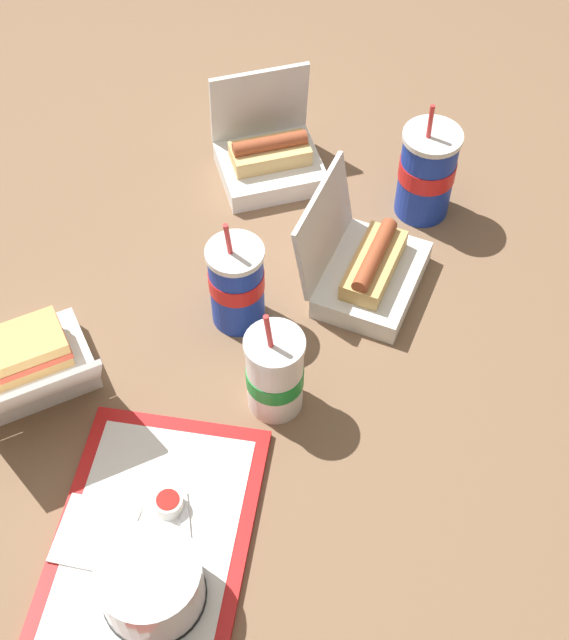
{
  "coord_description": "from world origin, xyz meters",
  "views": [
    {
      "loc": [
        0.78,
        0.29,
        1.13
      ],
      "look_at": [
        -0.01,
        0.04,
        0.05
      ],
      "focal_mm": 50.0,
      "sensor_mm": 36.0,
      "label": 1
    }
  ],
  "objects_px": {
    "food_tray": "(153,537)",
    "soda_cup_center": "(275,373)",
    "plastic_fork": "(186,530)",
    "ketchup_cup": "(169,503)",
    "clamshell_hotdog_front": "(269,156)",
    "cake_container": "(151,584)",
    "clamshell_sandwich_left": "(26,365)",
    "soda_cup_left": "(427,172)",
    "clamshell_hotdog_back": "(366,269)",
    "soda_cup_front": "(237,284)"
  },
  "relations": [
    {
      "from": "clamshell_sandwich_left",
      "to": "food_tray",
      "type": "bearing_deg",
      "value": 56.97
    },
    {
      "from": "plastic_fork",
      "to": "soda_cup_center",
      "type": "xyz_separation_m",
      "value": [
        -0.24,
        0.05,
        0.06
      ]
    },
    {
      "from": "plastic_fork",
      "to": "soda_cup_front",
      "type": "height_order",
      "value": "soda_cup_front"
    },
    {
      "from": "ketchup_cup",
      "to": "clamshell_hotdog_back",
      "type": "relative_size",
      "value": 0.19
    },
    {
      "from": "clamshell_hotdog_back",
      "to": "soda_cup_left",
      "type": "distance_m",
      "value": 0.21
    },
    {
      "from": "food_tray",
      "to": "clamshell_hotdog_front",
      "type": "xyz_separation_m",
      "value": [
        -0.73,
        -0.08,
        0.04
      ]
    },
    {
      "from": "cake_container",
      "to": "soda_cup_front",
      "type": "relative_size",
      "value": 0.62
    },
    {
      "from": "clamshell_hotdog_back",
      "to": "soda_cup_front",
      "type": "distance_m",
      "value": 0.22
    },
    {
      "from": "ketchup_cup",
      "to": "clamshell_sandwich_left",
      "type": "height_order",
      "value": "clamshell_sandwich_left"
    },
    {
      "from": "soda_cup_left",
      "to": "soda_cup_center",
      "type": "bearing_deg",
      "value": -14.45
    },
    {
      "from": "cake_container",
      "to": "soda_cup_left",
      "type": "height_order",
      "value": "soda_cup_left"
    },
    {
      "from": "cake_container",
      "to": "ketchup_cup",
      "type": "relative_size",
      "value": 3.37
    },
    {
      "from": "clamshell_hotdog_front",
      "to": "soda_cup_left",
      "type": "xyz_separation_m",
      "value": [
        0.0,
        0.28,
        0.05
      ]
    },
    {
      "from": "cake_container",
      "to": "ketchup_cup",
      "type": "bearing_deg",
      "value": -166.39
    },
    {
      "from": "plastic_fork",
      "to": "clamshell_sandwich_left",
      "type": "relative_size",
      "value": 0.39
    },
    {
      "from": "clamshell_hotdog_back",
      "to": "soda_cup_left",
      "type": "bearing_deg",
      "value": 166.24
    },
    {
      "from": "ketchup_cup",
      "to": "plastic_fork",
      "type": "xyz_separation_m",
      "value": [
        0.02,
        0.03,
        -0.01
      ]
    },
    {
      "from": "plastic_fork",
      "to": "clamshell_hotdog_back",
      "type": "bearing_deg",
      "value": 140.45
    },
    {
      "from": "plastic_fork",
      "to": "soda_cup_front",
      "type": "distance_m",
      "value": 0.39
    },
    {
      "from": "food_tray",
      "to": "soda_cup_center",
      "type": "height_order",
      "value": "soda_cup_center"
    },
    {
      "from": "plastic_fork",
      "to": "clamshell_hotdog_front",
      "type": "xyz_separation_m",
      "value": [
        -0.71,
        -0.12,
        0.03
      ]
    },
    {
      "from": "clamshell_hotdog_front",
      "to": "cake_container",
      "type": "bearing_deg",
      "value": 8.08
    },
    {
      "from": "soda_cup_left",
      "to": "soda_cup_front",
      "type": "bearing_deg",
      "value": -34.63
    },
    {
      "from": "ketchup_cup",
      "to": "clamshell_hotdog_front",
      "type": "bearing_deg",
      "value": -172.91
    },
    {
      "from": "food_tray",
      "to": "cake_container",
      "type": "bearing_deg",
      "value": 25.36
    },
    {
      "from": "plastic_fork",
      "to": "clamshell_hotdog_back",
      "type": "height_order",
      "value": "clamshell_hotdog_back"
    },
    {
      "from": "clamshell_sandwich_left",
      "to": "clamshell_hotdog_front",
      "type": "height_order",
      "value": "clamshell_hotdog_front"
    },
    {
      "from": "clamshell_sandwich_left",
      "to": "soda_cup_center",
      "type": "xyz_separation_m",
      "value": [
        -0.08,
        0.36,
        0.03
      ]
    },
    {
      "from": "food_tray",
      "to": "clamshell_hotdog_back",
      "type": "bearing_deg",
      "value": 163.18
    },
    {
      "from": "clamshell_hotdog_front",
      "to": "soda_cup_front",
      "type": "height_order",
      "value": "soda_cup_front"
    },
    {
      "from": "ketchup_cup",
      "to": "soda_cup_center",
      "type": "bearing_deg",
      "value": 159.36
    },
    {
      "from": "food_tray",
      "to": "cake_container",
      "type": "xyz_separation_m",
      "value": [
        0.07,
        0.04,
        0.05
      ]
    },
    {
      "from": "ketchup_cup",
      "to": "soda_cup_left",
      "type": "xyz_separation_m",
      "value": [
        -0.68,
        0.2,
        0.06
      ]
    },
    {
      "from": "ketchup_cup",
      "to": "clamshell_hotdog_back",
      "type": "xyz_separation_m",
      "value": [
        -0.48,
        0.15,
        0.01
      ]
    },
    {
      "from": "soda_cup_center",
      "to": "clamshell_hotdog_back",
      "type": "bearing_deg",
      "value": 165.02
    },
    {
      "from": "clamshell_hotdog_back",
      "to": "soda_cup_front",
      "type": "height_order",
      "value": "soda_cup_front"
    },
    {
      "from": "soda_cup_left",
      "to": "clamshell_sandwich_left",
      "type": "bearing_deg",
      "value": -41.62
    },
    {
      "from": "clamshell_hotdog_back",
      "to": "soda_cup_left",
      "type": "relative_size",
      "value": 0.91
    },
    {
      "from": "food_tray",
      "to": "soda_cup_center",
      "type": "relative_size",
      "value": 1.92
    },
    {
      "from": "soda_cup_center",
      "to": "soda_cup_left",
      "type": "bearing_deg",
      "value": 165.55
    },
    {
      "from": "cake_container",
      "to": "clamshell_hotdog_front",
      "type": "height_order",
      "value": "clamshell_hotdog_front"
    },
    {
      "from": "soda_cup_left",
      "to": "ketchup_cup",
      "type": "bearing_deg",
      "value": -16.46
    },
    {
      "from": "clamshell_sandwich_left",
      "to": "soda_cup_left",
      "type": "distance_m",
      "value": 0.73
    },
    {
      "from": "clamshell_hotdog_back",
      "to": "clamshell_sandwich_left",
      "type": "xyz_separation_m",
      "value": [
        0.34,
        -0.43,
        0.0
      ]
    },
    {
      "from": "plastic_fork",
      "to": "soda_cup_left",
      "type": "relative_size",
      "value": 0.47
    },
    {
      "from": "food_tray",
      "to": "cake_container",
      "type": "height_order",
      "value": "cake_container"
    },
    {
      "from": "food_tray",
      "to": "soda_cup_front",
      "type": "distance_m",
      "value": 0.4
    },
    {
      "from": "clamshell_hotdog_front",
      "to": "clamshell_hotdog_back",
      "type": "bearing_deg",
      "value": 49.0
    },
    {
      "from": "plastic_fork",
      "to": "soda_cup_front",
      "type": "relative_size",
      "value": 0.51
    },
    {
      "from": "food_tray",
      "to": "clamshell_hotdog_back",
      "type": "xyz_separation_m",
      "value": [
        -0.52,
        0.16,
        0.04
      ]
    }
  ]
}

